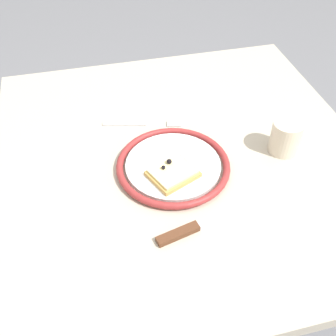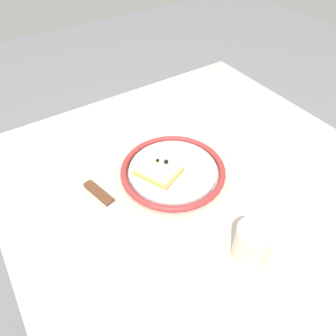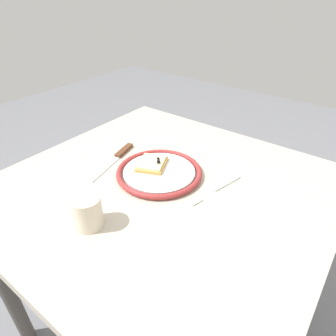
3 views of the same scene
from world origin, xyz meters
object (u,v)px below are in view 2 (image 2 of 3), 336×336
at_px(cup, 252,243).
at_px(dining_table, 193,198).
at_px(knife, 108,201).
at_px(fork, 218,140).
at_px(plate, 173,170).
at_px(pizza_slice_near, 158,170).

bearing_deg(cup, dining_table, -100.65).
bearing_deg(knife, fork, -174.97).
bearing_deg(dining_table, fork, -151.42).
bearing_deg(fork, plate, 11.60).
bearing_deg(dining_table, knife, -10.51).
xyz_separation_m(pizza_slice_near, fork, (-0.21, -0.03, -0.02)).
bearing_deg(cup, fork, -119.86).
distance_m(dining_table, plate, 0.11).
bearing_deg(knife, pizza_slice_near, -178.02).
bearing_deg(fork, cup, 60.14).
bearing_deg(cup, plate, -90.14).
relative_size(pizza_slice_near, knife, 0.52).
bearing_deg(dining_table, cup, 79.35).
height_order(dining_table, knife, knife).
bearing_deg(knife, plate, 178.38).
xyz_separation_m(fork, cup, (0.18, 0.31, 0.04)).
distance_m(knife, fork, 0.35).
relative_size(pizza_slice_near, cup, 1.50).
height_order(knife, cup, cup).
xyz_separation_m(plate, cup, (0.00, 0.27, 0.03)).
bearing_deg(plate, fork, -168.40).
xyz_separation_m(dining_table, plate, (0.04, -0.04, 0.10)).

